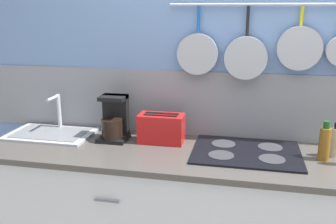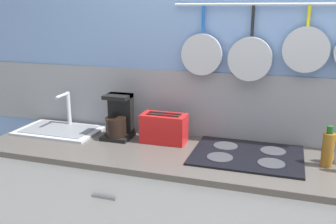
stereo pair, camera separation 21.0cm
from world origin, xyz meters
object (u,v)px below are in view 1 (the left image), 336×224
Objects in this scene: coffee_maker at (114,121)px; bottle_dish_soap at (325,143)px; toaster at (161,128)px; bottle_vinegar at (335,142)px.

bottle_dish_soap is (1.23, -0.09, -0.02)m from coffee_maker.
toaster is 0.93m from bottle_dish_soap.
bottle_dish_soap is 1.11× the size of bottle_vinegar.
bottle_vinegar is (0.07, 0.06, -0.01)m from bottle_dish_soap.
bottle_dish_soap is (0.93, -0.09, 0.01)m from toaster.
coffee_maker is 1.23m from bottle_dish_soap.
coffee_maker reaches higher than bottle_vinegar.
coffee_maker reaches higher than toaster.
bottle_vinegar reaches higher than toaster.
bottle_dish_soap reaches higher than bottle_vinegar.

